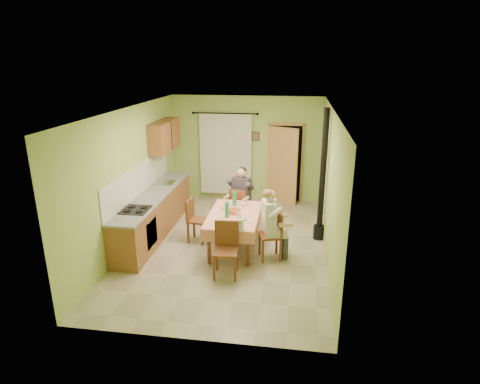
% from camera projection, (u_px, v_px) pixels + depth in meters
% --- Properties ---
extents(floor, '(4.00, 6.00, 0.01)m').
position_uv_depth(floor, '(228.00, 245.00, 8.39)').
color(floor, tan).
rests_on(floor, ground).
extents(room_shell, '(4.04, 6.04, 2.82)m').
position_uv_depth(room_shell, '(227.00, 160.00, 7.81)').
color(room_shell, '#A7C967').
rests_on(room_shell, ground).
extents(kitchen_run, '(0.64, 3.64, 1.56)m').
position_uv_depth(kitchen_run, '(154.00, 212.00, 8.85)').
color(kitchen_run, brown).
rests_on(kitchen_run, ground).
extents(upper_cabinets, '(0.35, 1.40, 0.70)m').
position_uv_depth(upper_cabinets, '(164.00, 136.00, 9.62)').
color(upper_cabinets, brown).
rests_on(upper_cabinets, room_shell).
extents(curtain, '(1.70, 0.07, 2.22)m').
position_uv_depth(curtain, '(226.00, 154.00, 10.79)').
color(curtain, black).
rests_on(curtain, ground).
extents(doorway, '(0.96, 0.42, 2.15)m').
position_uv_depth(doorway, '(284.00, 164.00, 10.62)').
color(doorway, black).
rests_on(doorway, ground).
extents(dining_table, '(1.02, 1.67, 0.76)m').
position_uv_depth(dining_table, '(234.00, 231.00, 8.12)').
color(dining_table, '#E8907A').
rests_on(dining_table, ground).
extents(tableware, '(0.77, 1.62, 0.33)m').
position_uv_depth(tableware, '(234.00, 213.00, 7.89)').
color(tableware, white).
rests_on(tableware, dining_table).
extents(chair_far, '(0.49, 0.49, 0.95)m').
position_uv_depth(chair_far, '(240.00, 215.00, 9.19)').
color(chair_far, brown).
rests_on(chair_far, ground).
extents(chair_near, '(0.46, 0.46, 0.99)m').
position_uv_depth(chair_near, '(226.00, 261.00, 7.13)').
color(chair_near, brown).
rests_on(chair_near, ground).
extents(chair_right, '(0.50, 0.50, 0.96)m').
position_uv_depth(chair_right, '(271.00, 245.00, 7.75)').
color(chair_right, brown).
rests_on(chair_right, ground).
extents(chair_left, '(0.43, 0.43, 0.93)m').
position_uv_depth(chair_left, '(197.00, 228.00, 8.49)').
color(chair_left, brown).
rests_on(chair_left, ground).
extents(man_far, '(0.64, 0.56, 1.39)m').
position_uv_depth(man_far, '(241.00, 191.00, 9.02)').
color(man_far, '#38333D').
rests_on(man_far, chair_far).
extents(man_right, '(0.56, 0.64, 1.39)m').
position_uv_depth(man_right, '(271.00, 216.00, 7.56)').
color(man_right, beige).
rests_on(man_right, chair_right).
extents(stove_flue, '(0.24, 0.24, 2.80)m').
position_uv_depth(stove_flue, '(321.00, 194.00, 8.37)').
color(stove_flue, black).
rests_on(stove_flue, ground).
extents(picture_back, '(0.19, 0.03, 0.23)m').
position_uv_depth(picture_back, '(256.00, 136.00, 10.59)').
color(picture_back, black).
rests_on(picture_back, room_shell).
extents(picture_right, '(0.03, 0.31, 0.21)m').
position_uv_depth(picture_right, '(326.00, 149.00, 8.66)').
color(picture_right, brown).
rests_on(picture_right, room_shell).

